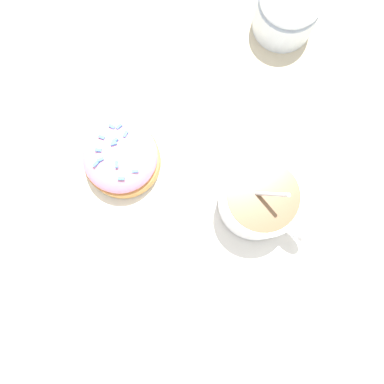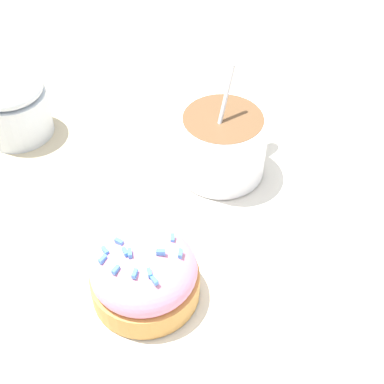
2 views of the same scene
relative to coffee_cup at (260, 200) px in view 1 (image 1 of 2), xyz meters
name	(u,v)px [view 1 (image 1 of 2)]	position (x,y,z in m)	size (l,w,h in m)	color
ground_plane	(186,194)	(0.08, 0.01, -0.04)	(3.00, 3.00, 0.00)	#C6B793
paper_napkin	(186,194)	(0.08, 0.01, -0.04)	(0.35, 0.31, 0.00)	white
coffee_cup	(260,200)	(0.00, 0.00, 0.00)	(0.11, 0.09, 0.11)	white
frosted_pastry	(121,158)	(0.16, 0.00, -0.01)	(0.09, 0.09, 0.06)	#D19347
sugar_bowl	(287,10)	(0.03, -0.23, 0.00)	(0.07, 0.07, 0.07)	silver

